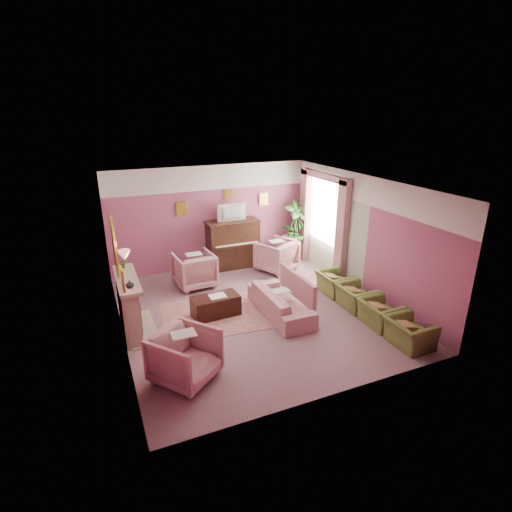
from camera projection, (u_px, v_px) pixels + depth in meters
name	position (u px, v px, depth m)	size (l,w,h in m)	color
floor	(254.00, 311.00, 8.78)	(5.50, 6.00, 0.01)	#805D63
ceiling	(254.00, 184.00, 7.81)	(5.50, 6.00, 0.01)	silver
wall_back	(211.00, 217.00, 10.88)	(5.50, 0.02, 2.80)	#7C4167
wall_front	(336.00, 316.00, 5.71)	(5.50, 0.02, 2.80)	#7C4167
wall_left	(115.00, 271.00, 7.28)	(0.02, 6.00, 2.80)	#7C4167
wall_right	(362.00, 236.00, 9.31)	(0.02, 6.00, 2.80)	#7C4167
picture_rail_band	(210.00, 178.00, 10.50)	(5.50, 0.01, 0.65)	white
stripe_panel	(330.00, 234.00, 10.54)	(0.01, 3.00, 2.15)	#B4BBA2
fireplace_surround	(128.00, 306.00, 7.80)	(0.30, 1.40, 1.10)	tan
fireplace_inset	(134.00, 312.00, 7.89)	(0.18, 0.72, 0.68)	black
fire_ember	(137.00, 320.00, 7.97)	(0.06, 0.54, 0.10)	#FF5D2C
mantel_shelf	(127.00, 280.00, 7.62)	(0.40, 1.55, 0.07)	tan
hearth	(142.00, 328.00, 8.06)	(0.55, 1.50, 0.02)	tan
mirror_frame	(115.00, 247.00, 7.33)	(0.04, 0.72, 1.20)	gold
mirror_glass	(116.00, 247.00, 7.34)	(0.01, 0.60, 1.06)	silver
sconce_shade	(124.00, 255.00, 6.39)	(0.20, 0.20, 0.16)	#E9A787
piano	(233.00, 244.00, 11.05)	(1.40, 0.60, 1.30)	#341C12
piano_keyshelf	(237.00, 246.00, 10.72)	(1.30, 0.12, 0.06)	#341C12
piano_keys	(237.00, 244.00, 10.71)	(1.20, 0.08, 0.02)	#F5E9C5
piano_top	(232.00, 221.00, 10.82)	(1.45, 0.65, 0.04)	#341C12
television	(233.00, 211.00, 10.68)	(0.80, 0.12, 0.48)	black
print_back_left	(182.00, 209.00, 10.44)	(0.30, 0.03, 0.38)	gold
print_back_right	(264.00, 199.00, 11.29)	(0.26, 0.03, 0.34)	gold
print_back_mid	(228.00, 194.00, 10.82)	(0.22, 0.03, 0.26)	gold
print_left_wall	(123.00, 279.00, 6.15)	(0.03, 0.28, 0.36)	gold
window_blind	(325.00, 209.00, 10.52)	(0.03, 1.40, 1.80)	beige
curtain_left	(342.00, 233.00, 9.84)	(0.16, 0.34, 2.60)	#9E6569
curtain_right	(304.00, 216.00, 11.43)	(0.16, 0.34, 2.60)	#9E6569
pelmet	(324.00, 176.00, 10.20)	(0.16, 2.20, 0.16)	#9E6569
mantel_plant	(123.00, 262.00, 8.03)	(0.16, 0.16, 0.28)	#29571F
mantel_vase	(130.00, 284.00, 7.15)	(0.16, 0.16, 0.16)	white
area_rug	(221.00, 314.00, 8.63)	(2.50, 1.80, 0.01)	#A56460
coffee_table	(216.00, 306.00, 8.52)	(1.00, 0.50, 0.45)	black
table_paper	(218.00, 296.00, 8.46)	(0.35, 0.28, 0.01)	white
sofa	(280.00, 298.00, 8.53)	(0.64, 1.93, 0.78)	tan
sofa_throw	(297.00, 286.00, 8.60)	(0.10, 1.46, 0.53)	#9E6569
floral_armchair_left	(195.00, 268.00, 9.87)	(0.91, 0.91, 0.95)	tan
floral_armchair_right	(276.00, 254.00, 10.83)	(0.91, 0.91, 0.95)	tan
floral_armchair_front	(185.00, 354.00, 6.42)	(0.91, 0.91, 0.95)	tan
olive_chair_a	(410.00, 329.00, 7.40)	(0.57, 0.81, 0.70)	#5A692C
olive_chair_b	(380.00, 310.00, 8.10)	(0.57, 0.81, 0.70)	#5A692C
olive_chair_c	(356.00, 293.00, 8.81)	(0.57, 0.81, 0.70)	#5A692C
olive_chair_d	(335.00, 280.00, 9.52)	(0.57, 0.81, 0.70)	#5A692C
side_table	(290.00, 248.00, 11.70)	(0.52, 0.52, 0.70)	silver
side_plant_big	(291.00, 231.00, 11.52)	(0.30, 0.30, 0.34)	#29571F
side_plant_small	(296.00, 232.00, 11.49)	(0.16, 0.16, 0.28)	#29571F
palm_pot	(296.00, 254.00, 11.76)	(0.34, 0.34, 0.34)	#905F37
palm_plant	(297.00, 224.00, 11.45)	(0.76, 0.76, 1.44)	#29571F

